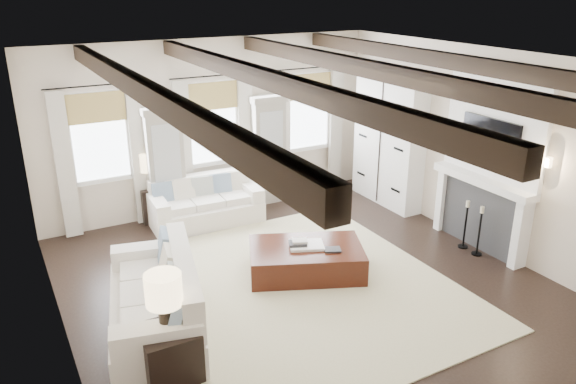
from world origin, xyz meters
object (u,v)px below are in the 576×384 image
sofa_left (159,303)px  side_table_front (169,353)px  sofa_back (205,205)px  ottoman (306,260)px  side_table_back (152,204)px

sofa_left → side_table_front: 0.94m
sofa_back → ottoman: 2.62m
sofa_back → sofa_left: size_ratio=0.81×
sofa_back → sofa_left: sofa_left is taller
sofa_left → side_table_back: 3.59m
sofa_back → side_table_front: (-1.89, -3.84, -0.04)m
ottoman → side_table_front: side_table_front is taller
side_table_front → side_table_back: bearing=76.3°
sofa_left → side_table_back: (0.90, 3.48, -0.07)m
side_table_front → sofa_back: bearing=63.8°
side_table_front → side_table_back: 4.53m
sofa_left → side_table_back: size_ratio=3.83×
sofa_back → ottoman: bearing=-76.2°
sofa_back → side_table_front: bearing=-116.2°
sofa_left → side_table_front: sofa_left is taller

